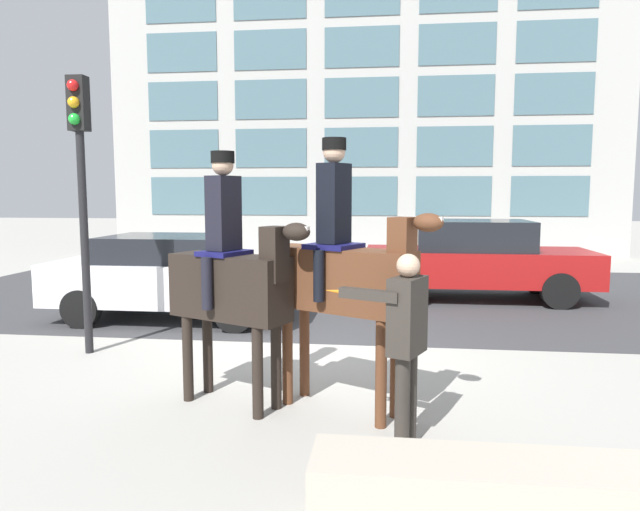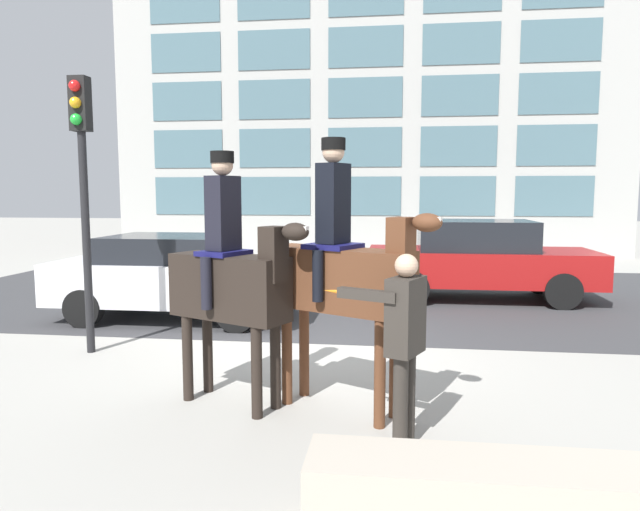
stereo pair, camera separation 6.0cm
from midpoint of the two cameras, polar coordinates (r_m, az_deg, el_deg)
The scene contains 10 objects.
ground_plane at distance 8.00m, azimuth -0.22°, elevation -9.79°, with size 80.00×80.00×0.00m, color #9E9B93.
road_surface at distance 12.61m, azimuth 2.63°, elevation -3.83°, with size 18.43×8.50×0.01m.
office_building_facade at distance 21.39m, azimuth 4.70°, elevation 21.44°, with size 18.43×0.33×15.61m.
mounted_horse_lead at distance 5.93m, azimuth -8.58°, elevation -2.31°, with size 1.61×0.97×2.64m.
mounted_horse_companion at distance 5.69m, azimuth 2.50°, elevation -1.73°, with size 1.78×1.12×2.75m.
pedestrian_bystander at distance 4.98m, azimuth 8.68°, elevation -7.91°, with size 0.91×0.46×1.71m.
street_car_near_lane at distance 10.35m, azimuth -14.02°, elevation -1.90°, with size 4.19×1.92×1.47m.
street_car_far_lane at distance 12.30m, azimuth 15.71°, elevation -0.33°, with size 4.60×1.95×1.65m.
traffic_light at distance 8.39m, azimuth -22.47°, elevation 7.99°, with size 0.24×0.29×3.76m.
planter_ledge at distance 4.12m, azimuth 19.73°, elevation -22.33°, with size 2.70×0.56×0.53m.
Camera 2 is at (1.04, -7.62, 2.22)m, focal length 32.00 mm.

